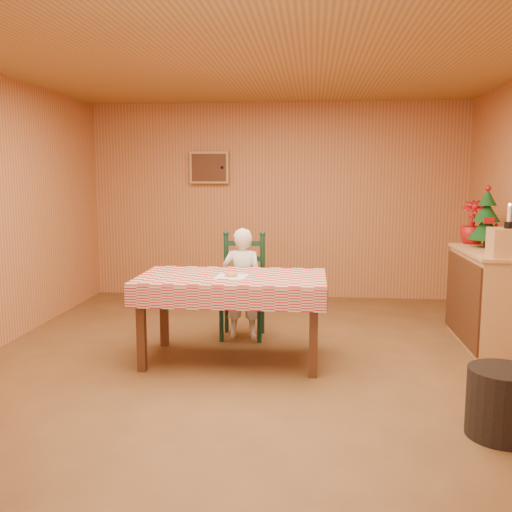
{
  "coord_description": "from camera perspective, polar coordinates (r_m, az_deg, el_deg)",
  "views": [
    {
      "loc": [
        0.49,
        -4.68,
        1.64
      ],
      "look_at": [
        0.0,
        0.2,
        0.95
      ],
      "focal_mm": 40.0,
      "sensor_mm": 36.0,
      "label": 1
    }
  ],
  "objects": [
    {
      "name": "cabin_walls",
      "position": [
        5.24,
        0.34,
        10.04
      ],
      "size": [
        5.1,
        6.05,
        2.65
      ],
      "color": "#C37A46",
      "rests_on": "ground"
    },
    {
      "name": "donut",
      "position": [
        4.97,
        -2.49,
        -1.81
      ],
      "size": [
        0.16,
        0.16,
        0.04
      ],
      "primitive_type": "torus",
      "rotation": [
        0.0,
        0.0,
        -0.43
      ],
      "color": "#D99D4E",
      "rests_on": "napkin"
    },
    {
      "name": "ladder_chair",
      "position": [
        5.84,
        -1.31,
        -3.21
      ],
      "size": [
        0.44,
        0.4,
        1.08
      ],
      "color": "black",
      "rests_on": "ground"
    },
    {
      "name": "candle_set",
      "position": [
        5.51,
        23.95,
        3.21
      ],
      "size": [
        0.07,
        0.07,
        0.22
      ],
      "color": "black",
      "rests_on": "crate"
    },
    {
      "name": "napkin",
      "position": [
        4.98,
        -2.49,
        -2.05
      ],
      "size": [
        0.28,
        0.28,
        0.0
      ],
      "primitive_type": "cube",
      "rotation": [
        0.0,
        0.0,
        -0.07
      ],
      "color": "white",
      "rests_on": "dining_table"
    },
    {
      "name": "flower_arrangement",
      "position": [
        6.41,
        20.85,
        3.18
      ],
      "size": [
        0.31,
        0.31,
        0.46
      ],
      "primitive_type": "imported",
      "rotation": [
        0.0,
        0.0,
        -0.25
      ],
      "color": "#9B0E0F",
      "rests_on": "shelf_unit"
    },
    {
      "name": "christmas_tree",
      "position": [
        6.13,
        22.05,
        3.41
      ],
      "size": [
        0.34,
        0.34,
        0.62
      ],
      "color": "#4F2915",
      "rests_on": "shelf_unit"
    },
    {
      "name": "seated_child",
      "position": [
        5.78,
        -1.38,
        -2.74
      ],
      "size": [
        0.41,
        0.27,
        1.12
      ],
      "primitive_type": "imported",
      "rotation": [
        0.0,
        0.0,
        3.14
      ],
      "color": "white",
      "rests_on": "ground"
    },
    {
      "name": "ground",
      "position": [
        4.99,
        -0.23,
        -11.2
      ],
      "size": [
        6.0,
        6.0,
        0.0
      ],
      "primitive_type": "plane",
      "color": "brown",
      "rests_on": "ground"
    },
    {
      "name": "crate",
      "position": [
        5.53,
        23.84,
        1.24
      ],
      "size": [
        0.31,
        0.31,
        0.25
      ],
      "primitive_type": "cube",
      "rotation": [
        0.0,
        0.0,
        -0.05
      ],
      "color": "tan",
      "rests_on": "shelf_unit"
    },
    {
      "name": "storage_bin",
      "position": [
        4.03,
        23.42,
        -13.33
      ],
      "size": [
        0.45,
        0.45,
        0.44
      ],
      "primitive_type": "cylinder",
      "rotation": [
        0.0,
        0.0,
        -0.03
      ],
      "color": "black",
      "rests_on": "ground"
    },
    {
      "name": "dining_table",
      "position": [
        5.04,
        -2.4,
        -2.89
      ],
      "size": [
        1.66,
        0.96,
        0.77
      ],
      "color": "#4F2915",
      "rests_on": "ground"
    },
    {
      "name": "shelf_unit",
      "position": [
        5.99,
        22.26,
        -3.9
      ],
      "size": [
        0.54,
        1.24,
        0.93
      ],
      "color": "tan",
      "rests_on": "ground"
    }
  ]
}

